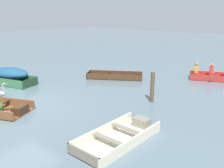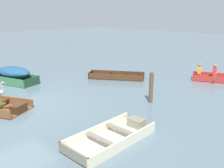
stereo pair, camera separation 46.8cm
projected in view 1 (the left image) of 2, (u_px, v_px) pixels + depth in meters
The scene contains 7 objects.
ground_plane at pixel (16, 106), 9.76m from camera, with size 80.00×80.00×0.00m, color slate.
skiff_green_near_moored at pixel (10, 75), 12.69m from camera, with size 2.75×1.83×0.86m.
skiff_dark_varnish_mid_moored at pixel (117, 76), 13.89m from camera, with size 3.00×2.50×0.33m.
skiff_cream_far_moored at pixel (121, 136), 7.18m from camera, with size 1.28×2.78×0.31m.
rowboat_red_with_crew at pixel (218, 76), 13.52m from camera, with size 3.44×2.47×0.91m.
heron_on_dinghy at pixel (1, 93), 8.63m from camera, with size 0.43×0.30×0.84m.
mooring_post at pixel (152, 87), 10.09m from camera, with size 0.16×0.16×1.25m, color brown.
Camera 1 is at (9.03, -4.06, 3.52)m, focal length 40.00 mm.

